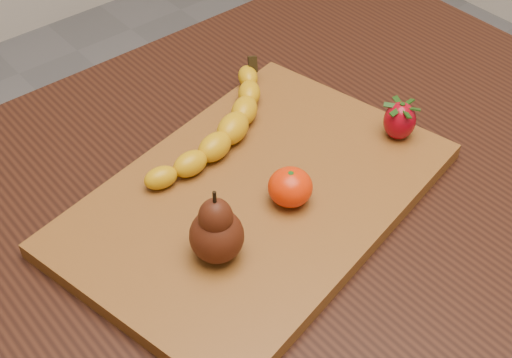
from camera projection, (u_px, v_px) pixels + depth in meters
table at (271, 229)px, 0.95m from camera, size 1.00×0.70×0.76m
cutting_board at (256, 198)px, 0.84m from camera, size 0.50×0.39×0.02m
banana at (233, 128)px, 0.89m from camera, size 0.23×0.15×0.04m
pear at (216, 225)px, 0.73m from camera, size 0.06×0.06×0.09m
mandarin at (290, 187)px, 0.80m from camera, size 0.06×0.06×0.04m
strawberry at (400, 119)px, 0.89m from camera, size 0.04×0.04×0.05m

